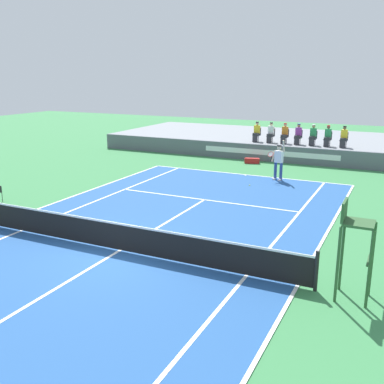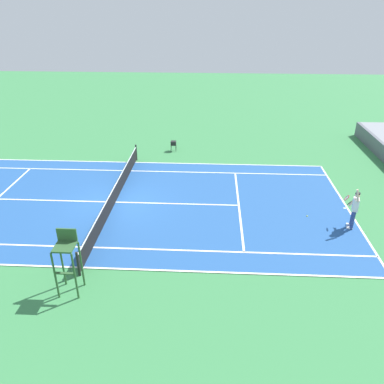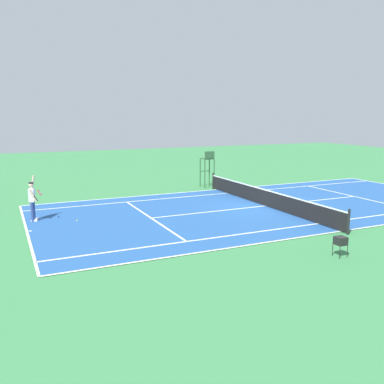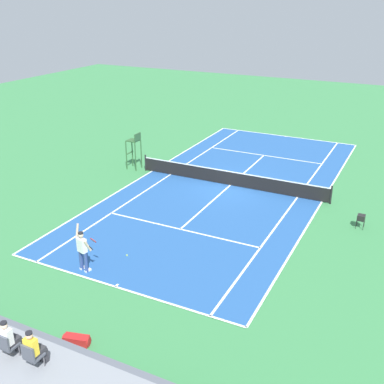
{
  "view_description": "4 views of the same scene",
  "coord_description": "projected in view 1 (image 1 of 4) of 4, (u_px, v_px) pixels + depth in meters",
  "views": [
    {
      "loc": [
        7.63,
        -10.64,
        5.31
      ],
      "look_at": [
        0.55,
        4.02,
        1.0
      ],
      "focal_mm": 42.03,
      "sensor_mm": 36.0,
      "label": 1
    },
    {
      "loc": [
        17.45,
        4.95,
        9.48
      ],
      "look_at": [
        0.55,
        4.02,
        1.0
      ],
      "focal_mm": 35.97,
      "sensor_mm": 36.0,
      "label": 2
    },
    {
      "loc": [
        -18.29,
        12.72,
        4.81
      ],
      "look_at": [
        0.55,
        4.02,
        1.0
      ],
      "focal_mm": 39.27,
      "sensor_mm": 36.0,
      "label": 3
    },
    {
      "loc": [
        -9.68,
        24.47,
        10.64
      ],
      "look_at": [
        0.55,
        4.02,
        1.0
      ],
      "focal_mm": 43.96,
      "sensor_mm": 36.0,
      "label": 4
    }
  ],
  "objects": [
    {
      "name": "barrier_wall",
      "position": [
        269.0,
        153.0,
        27.8
      ],
      "size": [
        24.36,
        0.25,
        1.02
      ],
      "color": "#565B66",
      "rests_on": "ground"
    },
    {
      "name": "spectator_seated_3",
      "position": [
        298.0,
        135.0,
        27.84
      ],
      "size": [
        0.44,
        0.6,
        1.27
      ],
      "color": "#474C56",
      "rests_on": "bleacher_platform"
    },
    {
      "name": "spectator_seated_6",
      "position": [
        344.0,
        137.0,
        26.7
      ],
      "size": [
        0.44,
        0.6,
        1.27
      ],
      "color": "#474C56",
      "rests_on": "bleacher_platform"
    },
    {
      "name": "equipment_bag",
      "position": [
        252.0,
        161.0,
        27.3
      ],
      "size": [
        0.95,
        0.54,
        0.32
      ],
      "color": "red",
      "rests_on": "ground"
    },
    {
      "name": "net",
      "position": [
        119.0,
        235.0,
        13.69
      ],
      "size": [
        11.98,
        0.1,
        1.07
      ],
      "color": "black",
      "rests_on": "ground"
    },
    {
      "name": "tennis_ball",
      "position": [
        250.0,
        185.0,
        21.84
      ],
      "size": [
        0.07,
        0.07,
        0.07
      ],
      "primitive_type": "sphere",
      "color": "#D1E533",
      "rests_on": "ground"
    },
    {
      "name": "bleacher_platform",
      "position": [
        288.0,
        143.0,
        31.94
      ],
      "size": [
        24.36,
        9.26,
        1.02
      ],
      "primitive_type": "cube",
      "color": "gray",
      "rests_on": "ground"
    },
    {
      "name": "spectator_seated_2",
      "position": [
        285.0,
        134.0,
        28.2
      ],
      "size": [
        0.44,
        0.6,
        1.27
      ],
      "color": "#474C56",
      "rests_on": "bleacher_platform"
    },
    {
      "name": "tennis_player",
      "position": [
        278.0,
        161.0,
        22.79
      ],
      "size": [
        0.83,
        0.61,
        2.08
      ],
      "color": "navy",
      "rests_on": "ground"
    },
    {
      "name": "umpire_chair",
      "position": [
        354.0,
        238.0,
        10.59
      ],
      "size": [
        0.77,
        0.77,
        2.44
      ],
      "color": "#2D562D",
      "rests_on": "ground"
    },
    {
      "name": "spectator_seated_4",
      "position": [
        313.0,
        135.0,
        27.46
      ],
      "size": [
        0.44,
        0.6,
        1.27
      ],
      "color": "#474C56",
      "rests_on": "bleacher_platform"
    },
    {
      "name": "spectator_seated_1",
      "position": [
        271.0,
        133.0,
        28.58
      ],
      "size": [
        0.44,
        0.6,
        1.27
      ],
      "color": "#474C56",
      "rests_on": "bleacher_platform"
    },
    {
      "name": "court",
      "position": [
        119.0,
        251.0,
        13.82
      ],
      "size": [
        11.08,
        23.88,
        0.03
      ],
      "color": "#235193",
      "rests_on": "ground"
    },
    {
      "name": "spectator_seated_5",
      "position": [
        328.0,
        136.0,
        27.09
      ],
      "size": [
        0.44,
        0.6,
        1.27
      ],
      "color": "#474C56",
      "rests_on": "bleacher_platform"
    },
    {
      "name": "spectator_seated_0",
      "position": [
        257.0,
        132.0,
        28.97
      ],
      "size": [
        0.44,
        0.6,
        1.27
      ],
      "color": "#474C56",
      "rests_on": "bleacher_platform"
    },
    {
      "name": "ground_plane",
      "position": [
        119.0,
        251.0,
        13.83
      ],
      "size": [
        80.0,
        80.0,
        0.0
      ],
      "primitive_type": "plane",
      "color": "#387F47"
    }
  ]
}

